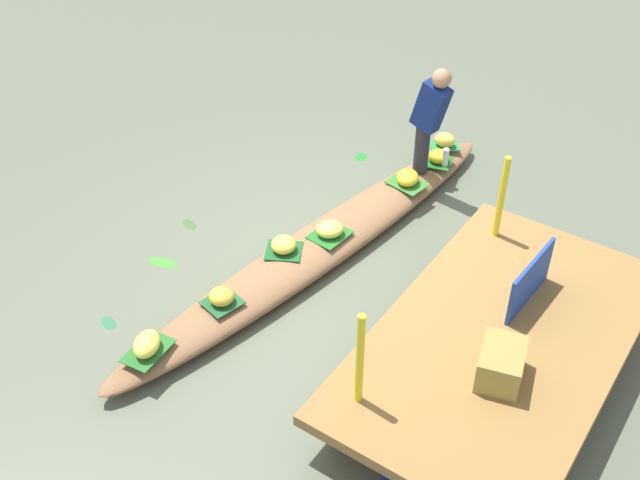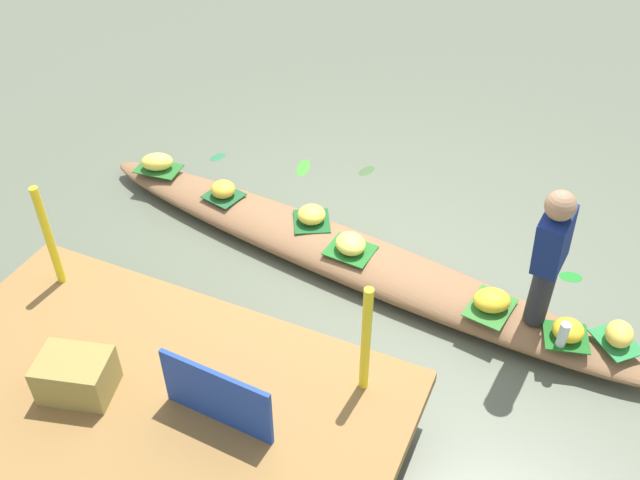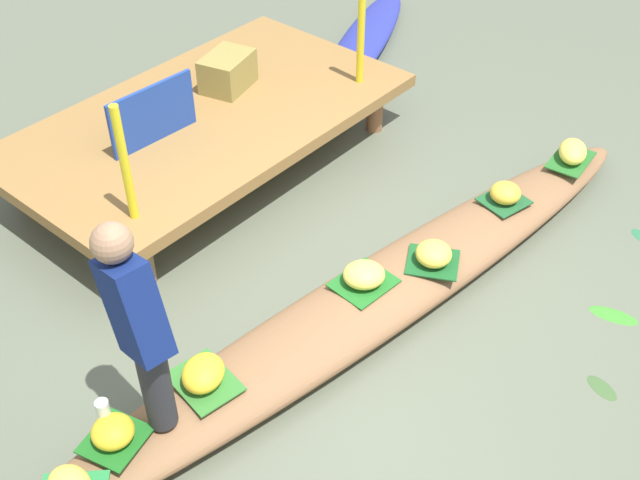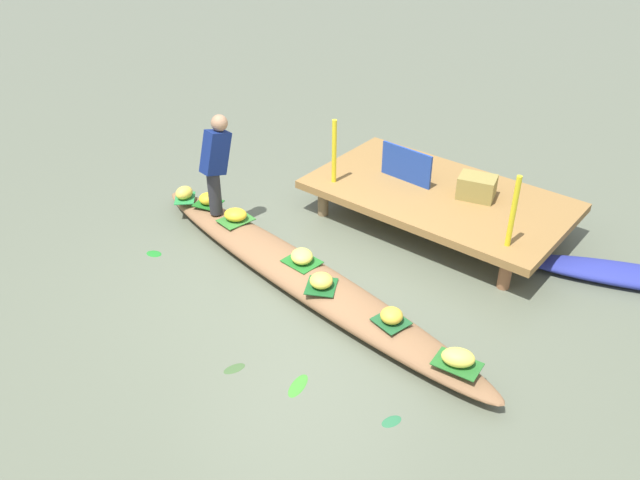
% 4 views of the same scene
% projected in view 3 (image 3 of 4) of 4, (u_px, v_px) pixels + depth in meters
% --- Properties ---
extents(canal_water, '(40.00, 40.00, 0.00)m').
position_uv_depth(canal_water, '(375.00, 311.00, 5.17)').
color(canal_water, '#5B624F').
rests_on(canal_water, ground).
extents(dock_platform, '(3.20, 1.80, 0.46)m').
position_uv_depth(dock_platform, '(206.00, 120.00, 6.23)').
color(dock_platform, olive).
rests_on(dock_platform, ground).
extents(vendor_boat, '(5.28, 1.35, 0.25)m').
position_uv_depth(vendor_boat, '(376.00, 298.00, 5.09)').
color(vendor_boat, brown).
rests_on(vendor_boat, ground).
extents(moored_boat, '(2.53, 1.39, 0.18)m').
position_uv_depth(moored_boat, '(363.00, 42.00, 7.96)').
color(moored_boat, navy).
rests_on(moored_boat, ground).
extents(leaf_mat_0, '(0.36, 0.44, 0.01)m').
position_uv_depth(leaf_mat_0, '(204.00, 382.00, 4.40)').
color(leaf_mat_0, '#31742B').
rests_on(leaf_mat_0, vendor_boat).
extents(banana_bunch_0, '(0.36, 0.34, 0.15)m').
position_uv_depth(banana_bunch_0, '(203.00, 373.00, 4.35)').
color(banana_bunch_0, yellow).
rests_on(banana_bunch_0, vendor_boat).
extents(leaf_mat_1, '(0.44, 0.31, 0.01)m').
position_uv_depth(leaf_mat_1, '(571.00, 160.00, 6.07)').
color(leaf_mat_1, '#256526').
rests_on(leaf_mat_1, vendor_boat).
extents(banana_bunch_1, '(0.36, 0.32, 0.16)m').
position_uv_depth(banana_bunch_1, '(573.00, 151.00, 6.02)').
color(banana_bunch_1, '#F9E154').
rests_on(banana_bunch_1, vendor_boat).
extents(leaf_mat_2, '(0.38, 0.36, 0.01)m').
position_uv_depth(leaf_mat_2, '(115.00, 440.00, 4.10)').
color(leaf_mat_2, '#1B641E').
rests_on(leaf_mat_2, vendor_boat).
extents(banana_bunch_2, '(0.31, 0.31, 0.14)m').
position_uv_depth(banana_bunch_2, '(113.00, 432.00, 4.06)').
color(banana_bunch_2, gold).
rests_on(banana_bunch_2, vendor_boat).
extents(leaf_mat_3, '(0.37, 0.35, 0.01)m').
position_uv_depth(leaf_mat_3, '(504.00, 201.00, 5.67)').
color(leaf_mat_3, '#1D542A').
rests_on(leaf_mat_3, vendor_boat).
extents(banana_bunch_3, '(0.30, 0.30, 0.15)m').
position_uv_depth(banana_bunch_3, '(505.00, 193.00, 5.63)').
color(banana_bunch_3, gold).
rests_on(banana_bunch_3, vendor_boat).
extents(leaf_mat_4, '(0.40, 0.35, 0.01)m').
position_uv_depth(leaf_mat_4, '(364.00, 283.00, 5.01)').
color(leaf_mat_4, '#1F6722').
rests_on(leaf_mat_4, vendor_boat).
extents(banana_bunch_4, '(0.36, 0.36, 0.15)m').
position_uv_depth(banana_bunch_4, '(364.00, 275.00, 4.97)').
color(banana_bunch_4, '#F1E056').
rests_on(banana_bunch_4, vendor_boat).
extents(leaf_mat_5, '(0.43, 0.44, 0.01)m').
position_uv_depth(leaf_mat_5, '(433.00, 262.00, 5.17)').
color(leaf_mat_5, '#175223').
rests_on(leaf_mat_5, vendor_boat).
extents(banana_bunch_5, '(0.33, 0.33, 0.15)m').
position_uv_depth(banana_bunch_5, '(434.00, 254.00, 5.12)').
color(banana_bunch_5, '#F7DA4B').
rests_on(banana_bunch_5, vendor_boat).
extents(vendor_person, '(0.24, 0.43, 1.25)m').
position_uv_depth(vendor_person, '(138.00, 322.00, 3.79)').
color(vendor_person, '#28282D').
rests_on(vendor_person, vendor_boat).
extents(water_bottle, '(0.07, 0.07, 0.21)m').
position_uv_depth(water_bottle, '(105.00, 415.00, 4.10)').
color(water_bottle, silver).
rests_on(water_bottle, vendor_boat).
extents(market_banner, '(0.75, 0.07, 0.45)m').
position_uv_depth(market_banner, '(153.00, 114.00, 5.76)').
color(market_banner, '#1E3E97').
rests_on(market_banner, dock_platform).
extents(railing_post_west, '(0.06, 0.06, 0.84)m').
position_uv_depth(railing_post_west, '(125.00, 164.00, 4.93)').
color(railing_post_west, yellow).
rests_on(railing_post_west, dock_platform).
extents(railing_post_east, '(0.06, 0.06, 0.84)m').
position_uv_depth(railing_post_east, '(361.00, 34.00, 6.32)').
color(railing_post_east, yellow).
rests_on(railing_post_east, dock_platform).
extents(produce_crate, '(0.51, 0.42, 0.28)m').
position_uv_depth(produce_crate, '(228.00, 71.00, 6.42)').
color(produce_crate, olive).
rests_on(produce_crate, dock_platform).
extents(drifting_plant_2, '(0.21, 0.34, 0.01)m').
position_uv_depth(drifting_plant_2, '(613.00, 315.00, 5.14)').
color(drifting_plant_2, '#3B882B').
rests_on(drifting_plant_2, ground).
extents(drifting_plant_3, '(0.18, 0.24, 0.01)m').
position_uv_depth(drifting_plant_3, '(602.00, 388.00, 4.68)').
color(drifting_plant_3, '#3C5A2F').
rests_on(drifting_plant_3, ground).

